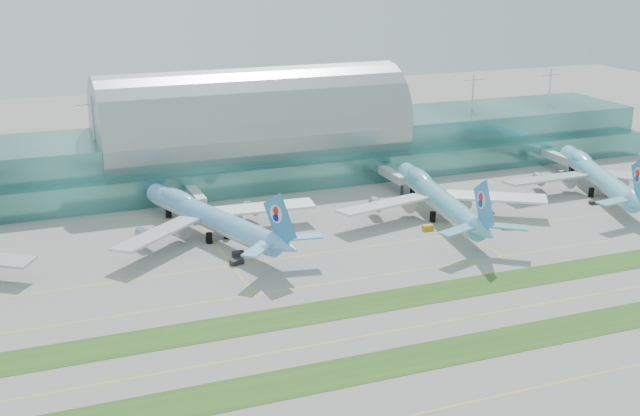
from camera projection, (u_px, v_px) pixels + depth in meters
name	position (u px, v px, depth m)	size (l,w,h in m)	color
ground	(397.00, 303.00, 205.29)	(700.00, 700.00, 0.00)	gray
terminal	(253.00, 142.00, 315.29)	(340.00, 69.10, 36.00)	#3D7A75
grass_strip_near	(453.00, 351.00, 180.42)	(420.00, 12.00, 0.08)	#2D591E
grass_strip_far	(394.00, 299.00, 207.06)	(420.00, 12.00, 0.08)	#2D591E
taxiline_a	(503.00, 395.00, 162.67)	(420.00, 0.35, 0.01)	yellow
taxiline_b	(423.00, 325.00, 192.86)	(420.00, 0.35, 0.01)	yellow
taxiline_c	(368.00, 277.00, 221.27)	(420.00, 0.35, 0.01)	yellow
taxiline_d	(338.00, 251.00, 240.81)	(420.00, 0.35, 0.01)	yellow
airliner_b	(209.00, 215.00, 250.48)	(69.02, 80.27, 22.82)	#6AAEEA
airliner_c	(438.00, 196.00, 269.76)	(73.30, 83.96, 23.16)	#5DB2CD
airliner_d	(597.00, 175.00, 296.08)	(69.30, 80.69, 23.01)	#68C6E6
gse_c	(238.00, 254.00, 235.74)	(3.44, 1.86, 1.71)	black
gse_d	(237.00, 262.00, 230.13)	(3.78, 2.17, 1.48)	black
gse_e	(428.00, 227.00, 258.59)	(3.43, 2.01, 1.65)	#CB930B
gse_f	(506.00, 226.00, 259.91)	(3.55, 2.03, 1.42)	black
gse_g	(594.00, 202.00, 285.00)	(3.24, 1.53, 1.20)	black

